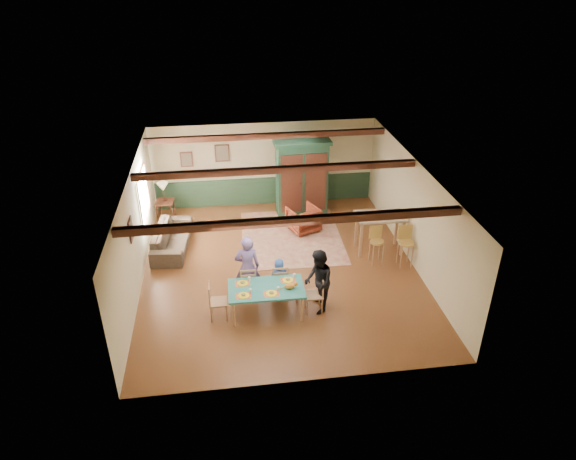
{
  "coord_description": "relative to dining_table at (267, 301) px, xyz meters",
  "views": [
    {
      "loc": [
        -1.32,
        -11.18,
        7.33
      ],
      "look_at": [
        0.21,
        -0.03,
        1.15
      ],
      "focal_mm": 32.0,
      "sensor_mm": 36.0,
      "label": 1
    }
  ],
  "objects": [
    {
      "name": "bar_stool_right",
      "position": [
        3.78,
        1.54,
        0.2
      ],
      "size": [
        0.39,
        0.43,
        1.11
      ],
      "primitive_type": null,
      "rotation": [
        0.0,
        0.0,
        -0.01
      ],
      "color": "tan",
      "rests_on": "floor"
    },
    {
      "name": "end_table",
      "position": [
        -2.6,
        5.02,
        -0.03
      ],
      "size": [
        0.58,
        0.58,
        0.65
      ],
      "primitive_type": null,
      "rotation": [
        0.0,
        0.0,
        -0.1
      ],
      "color": "#32160E",
      "rests_on": "floor"
    },
    {
      "name": "dining_chair_far_left",
      "position": [
        -0.37,
        0.68,
        0.09
      ],
      "size": [
        0.4,
        0.42,
        0.89
      ],
      "primitive_type": null,
      "rotation": [
        0.0,
        0.0,
        3.13
      ],
      "color": "#A87854",
      "rests_on": "floor"
    },
    {
      "name": "place_setting_far_right",
      "position": [
        0.52,
        0.23,
        0.41
      ],
      "size": [
        0.38,
        0.29,
        0.11
      ],
      "primitive_type": null,
      "rotation": [
        0.0,
        0.0,
        -0.01
      ],
      "color": "yellow",
      "rests_on": "dining_table"
    },
    {
      "name": "person_man",
      "position": [
        -0.37,
        0.76,
        0.46
      ],
      "size": [
        0.6,
        0.39,
        1.62
      ],
      "primitive_type": "imported",
      "rotation": [
        0.0,
        0.0,
        3.13
      ],
      "color": "#705A9A",
      "rests_on": "floor"
    },
    {
      "name": "wall_right",
      "position": [
        4.03,
        1.82,
        1.0
      ],
      "size": [
        0.02,
        8.0,
        2.7
      ],
      "primitive_type": "cube",
      "color": "beige",
      "rests_on": "floor"
    },
    {
      "name": "armchair",
      "position": [
        1.46,
        3.8,
        0.02
      ],
      "size": [
        1.05,
        1.07,
        0.75
      ],
      "primitive_type": "imported",
      "rotation": [
        0.0,
        0.0,
        -2.75
      ],
      "color": "#531910",
      "rests_on": "floor"
    },
    {
      "name": "dining_table",
      "position": [
        0.0,
        0.0,
        0.0
      ],
      "size": [
        1.7,
        0.96,
        0.7
      ],
      "primitive_type": null,
      "rotation": [
        0.0,
        0.0,
        -0.01
      ],
      "color": "#226D65",
      "rests_on": "floor"
    },
    {
      "name": "sofa",
      "position": [
        -2.3,
        3.28,
        -0.03
      ],
      "size": [
        1.08,
        2.26,
        0.64
      ],
      "primitive_type": "imported",
      "rotation": [
        0.0,
        0.0,
        1.47
      ],
      "color": "#392E23",
      "rests_on": "floor"
    },
    {
      "name": "wainscot_back",
      "position": [
        0.53,
        5.8,
        0.1
      ],
      "size": [
        6.95,
        0.03,
        0.9
      ],
      "primitive_type": "cube",
      "color": "#1E3724",
      "rests_on": "floor"
    },
    {
      "name": "table_lamp",
      "position": [
        -2.6,
        5.02,
        0.59
      ],
      "size": [
        0.36,
        0.36,
        0.59
      ],
      "primitive_type": null,
      "rotation": [
        0.0,
        0.0,
        -0.09
      ],
      "color": "beige",
      "rests_on": "end_table"
    },
    {
      "name": "cat",
      "position": [
        0.52,
        -0.1,
        0.44
      ],
      "size": [
        0.34,
        0.14,
        0.17
      ],
      "primitive_type": null,
      "rotation": [
        0.0,
        0.0,
        -0.01
      ],
      "color": "orange",
      "rests_on": "dining_table"
    },
    {
      "name": "place_setting_far_left",
      "position": [
        -0.51,
        0.24,
        0.41
      ],
      "size": [
        0.38,
        0.29,
        0.11
      ],
      "primitive_type": null,
      "rotation": [
        0.0,
        0.0,
        -0.01
      ],
      "color": "yellow",
      "rests_on": "dining_table"
    },
    {
      "name": "counter_table",
      "position": [
        3.32,
        2.37,
        0.19
      ],
      "size": [
        1.34,
        0.82,
        1.09
      ],
      "primitive_type": null,
      "rotation": [
        0.0,
        0.0,
        -0.04
      ],
      "color": "beige",
      "rests_on": "floor"
    },
    {
      "name": "floor",
      "position": [
        0.53,
        1.82,
        -0.35
      ],
      "size": [
        8.0,
        8.0,
        0.0
      ],
      "primitive_type": "plane",
      "color": "#5A3019",
      "rests_on": "ground"
    },
    {
      "name": "dining_chair_end_left",
      "position": [
        -1.08,
        0.01,
        0.09
      ],
      "size": [
        0.42,
        0.4,
        0.89
      ],
      "primitive_type": null,
      "rotation": [
        0.0,
        0.0,
        1.56
      ],
      "color": "#A87854",
      "rests_on": "floor"
    },
    {
      "name": "armoire",
      "position": [
        1.59,
        4.95,
        0.84
      ],
      "size": [
        1.72,
        0.75,
        2.39
      ],
      "primitive_type": "cube",
      "rotation": [
        0.0,
        0.0,
        0.04
      ],
      "color": "#143323",
      "rests_on": "floor"
    },
    {
      "name": "picture_back_b",
      "position": [
        -1.87,
        5.79,
        1.3
      ],
      "size": [
        0.38,
        0.04,
        0.48
      ],
      "primitive_type": null,
      "color": "#796E58",
      "rests_on": "wall_back"
    },
    {
      "name": "person_woman",
      "position": [
        1.17,
        -0.01,
        0.42
      ],
      "size": [
        0.6,
        0.76,
        1.55
      ],
      "primitive_type": "imported",
      "rotation": [
        0.0,
        0.0,
        -1.58
      ],
      "color": "black",
      "rests_on": "floor"
    },
    {
      "name": "wall_left",
      "position": [
        -2.97,
        1.82,
        1.0
      ],
      "size": [
        0.02,
        8.0,
        2.7
      ],
      "primitive_type": "cube",
      "color": "beige",
      "rests_on": "floor"
    },
    {
      "name": "area_rug",
      "position": [
        1.06,
        3.44,
        -0.35
      ],
      "size": [
        2.94,
        3.45,
        0.01
      ],
      "primitive_type": "cube",
      "rotation": [
        0.0,
        0.0,
        -0.03
      ],
      "color": "beige",
      "rests_on": "floor"
    },
    {
      "name": "ceiling_beam_front",
      "position": [
        0.53,
        -0.48,
        2.26
      ],
      "size": [
        6.95,
        0.16,
        0.16
      ],
      "primitive_type": "cube",
      "color": "#32160E",
      "rests_on": "ceiling"
    },
    {
      "name": "wall_back",
      "position": [
        0.53,
        5.82,
        1.0
      ],
      "size": [
        7.0,
        0.02,
        2.7
      ],
      "primitive_type": "cube",
      "color": "beige",
      "rests_on": "floor"
    },
    {
      "name": "place_setting_near_center",
      "position": [
        0.09,
        -0.24,
        0.41
      ],
      "size": [
        0.38,
        0.29,
        0.11
      ],
      "primitive_type": null,
      "rotation": [
        0.0,
        0.0,
        -0.01
      ],
      "color": "yellow",
      "rests_on": "dining_table"
    },
    {
      "name": "ceiling",
      "position": [
        0.53,
        1.82,
        2.35
      ],
      "size": [
        7.0,
        8.0,
        0.02
      ],
      "primitive_type": "cube",
      "color": "silver",
      "rests_on": "wall_back"
    },
    {
      "name": "dining_chair_end_right",
      "position": [
        1.08,
        -0.01,
        0.09
      ],
      "size": [
        0.42,
        0.4,
        0.89
      ],
      "primitive_type": null,
      "rotation": [
        0.0,
        0.0,
        -1.58
      ],
      "color": "#A87854",
      "rests_on": "floor"
    },
    {
      "name": "dining_chair_far_right",
      "position": [
        0.38,
        0.67,
        0.09
      ],
      "size": [
        0.4,
        0.42,
        0.89
      ],
      "primitive_type": null,
      "rotation": [
        0.0,
        0.0,
        3.13
      ],
      "color": "#A87854",
      "rests_on": "floor"
    },
    {
      "name": "ceiling_beam_back",
      "position": [
        0.53,
        4.82,
        2.26
      ],
      "size": [
        6.95,
        0.16,
        0.16
      ],
      "primitive_type": "cube",
      "color": "#32160E",
      "rests_on": "ceiling"
    },
    {
      "name": "window_left",
      "position": [
        -2.94,
        3.52,
        1.2
      ],
      "size": [
        0.06,
        1.6,
        1.3
      ],
      "primitive_type": null,
      "color": "white",
      "rests_on": "wall_left"
    },
    {
      "name": "picture_left_wall",
      "position": [
        -2.94,
        1.22,
        1.4
      ],
      "size": [
        0.04,
        0.42,
        0.52
      ],
      "primitive_type": null,
      "color": "#796E58",
      "rests_on": "wall_left"
    },
    {
      "name": "person_child",
      "position": [
        0.38,
        0.75,
        0.12
      ],
      "size": [
        0.46,
        0.31,
        0.94
      ],
      "primitive_type": "imported",
      "rotation": [
        0.0,
        0.0,
        3.13
      ],
      "color": "#2952A7",
      "rests_on": "floor"
    },
    {
      "name": "picture_back_a",
      "position": [
        -0.77,
        5.79,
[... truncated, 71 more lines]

